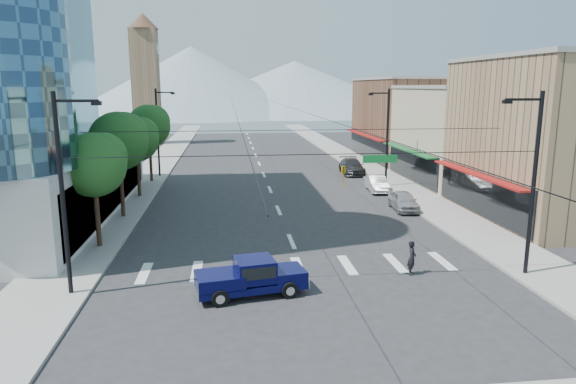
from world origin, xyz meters
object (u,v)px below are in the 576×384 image
(parked_car_mid, at_px, (377,184))
(parked_car_far, at_px, (352,167))
(pickup_truck, at_px, (251,277))
(parked_car_near, at_px, (404,201))
(pedestrian, at_px, (412,258))

(parked_car_mid, distance_m, parked_car_far, 9.44)
(parked_car_mid, bearing_deg, pickup_truck, -114.82)
(pickup_truck, height_order, parked_car_far, pickup_truck)
(pickup_truck, height_order, parked_car_near, pickup_truck)
(pickup_truck, distance_m, pedestrian, 8.24)
(pedestrian, xyz_separation_m, parked_car_mid, (4.14, 20.28, -0.16))
(parked_car_far, bearing_deg, pickup_truck, -107.57)
(pickup_truck, height_order, parked_car_mid, pickup_truck)
(parked_car_near, xyz_separation_m, parked_car_far, (0.00, 16.55, 0.08))
(pedestrian, bearing_deg, parked_car_mid, 11.64)
(parked_car_mid, relative_size, parked_car_far, 0.78)
(pickup_truck, height_order, pedestrian, pedestrian)
(pedestrian, distance_m, parked_car_far, 30.01)
(pedestrian, height_order, parked_car_mid, pedestrian)
(parked_car_mid, xyz_separation_m, parked_car_far, (0.00, 9.44, 0.09))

